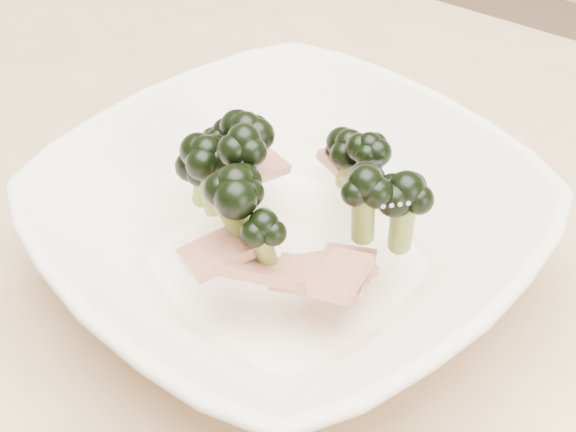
% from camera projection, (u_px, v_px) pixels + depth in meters
% --- Properties ---
extents(dining_table, '(1.20, 0.80, 0.75)m').
position_uv_depth(dining_table, '(373.00, 378.00, 0.61)').
color(dining_table, tan).
rests_on(dining_table, ground).
extents(broccoli_dish, '(0.37, 0.37, 0.12)m').
position_uv_depth(broccoli_dish, '(288.00, 224.00, 0.53)').
color(broccoli_dish, white).
rests_on(broccoli_dish, dining_table).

